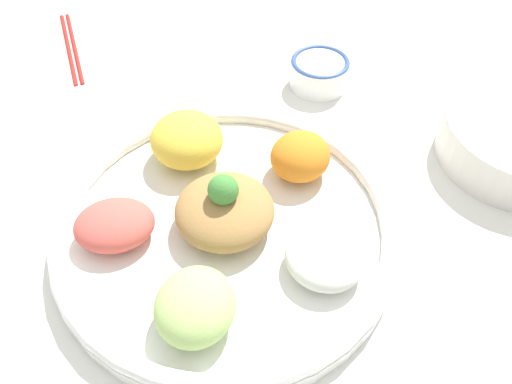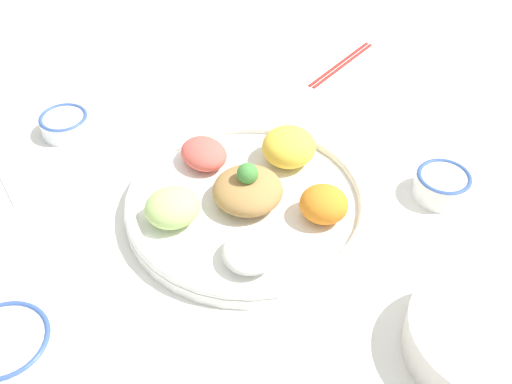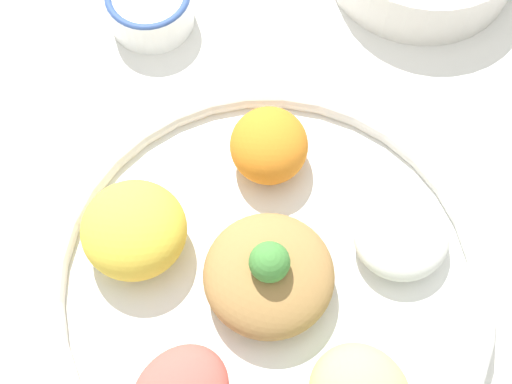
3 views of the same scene
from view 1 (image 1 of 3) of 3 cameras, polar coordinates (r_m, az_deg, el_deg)
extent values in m
plane|color=white|center=(0.58, -6.02, -5.55)|extent=(2.40, 2.40, 0.00)
cylinder|color=white|center=(0.57, -3.44, -4.32)|extent=(0.39, 0.39, 0.02)
torus|color=white|center=(0.56, -3.50, -3.40)|extent=(0.39, 0.39, 0.02)
ellipsoid|color=orange|center=(0.60, 5.08, 4.07)|extent=(0.10, 0.10, 0.05)
ellipsoid|color=yellow|center=(0.62, -7.91, 5.97)|extent=(0.12, 0.12, 0.06)
ellipsoid|color=#E55B51|center=(0.56, -15.87, -3.53)|extent=(0.07, 0.09, 0.04)
ellipsoid|color=#B7DB7A|center=(0.48, -6.97, -12.85)|extent=(0.10, 0.10, 0.05)
ellipsoid|color=white|center=(0.52, 7.85, -7.51)|extent=(0.11, 0.11, 0.04)
ellipsoid|color=#AD7F47|center=(0.55, -3.60, -2.14)|extent=(0.11, 0.11, 0.05)
sphere|color=#478E3D|center=(0.52, -3.78, 0.27)|extent=(0.03, 0.03, 0.03)
cylinder|color=white|center=(0.78, 7.22, 13.29)|extent=(0.09, 0.09, 0.04)
torus|color=#38569E|center=(0.77, 7.36, 14.48)|extent=(0.09, 0.09, 0.01)
cylinder|color=white|center=(0.77, 7.34, 14.31)|extent=(0.07, 0.07, 0.00)
cylinder|color=red|center=(0.92, -20.09, 15.44)|extent=(0.22, 0.06, 0.01)
cylinder|color=red|center=(0.92, -20.71, 15.26)|extent=(0.22, 0.06, 0.01)
camera|label=2|loc=(0.59, 105.39, 14.91)|focal=42.00mm
camera|label=3|loc=(0.32, -74.99, 57.24)|focal=50.00mm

